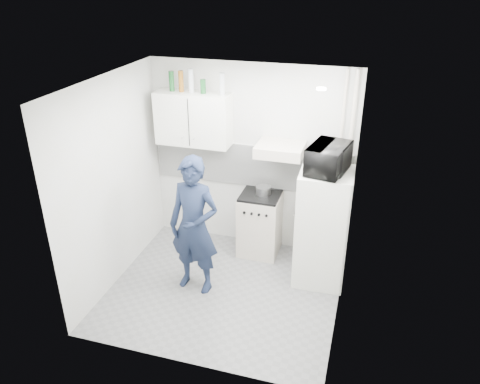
# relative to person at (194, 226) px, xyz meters

# --- Properties ---
(floor) EXTENTS (2.80, 2.80, 0.00)m
(floor) POSITION_rel_person_xyz_m (0.36, 0.01, -0.88)
(floor) COLOR #606060
(floor) RESTS_ON ground
(ceiling) EXTENTS (2.80, 2.80, 0.00)m
(ceiling) POSITION_rel_person_xyz_m (0.36, 0.01, 1.72)
(ceiling) COLOR white
(ceiling) RESTS_ON wall_back
(wall_back) EXTENTS (2.80, 0.00, 2.80)m
(wall_back) POSITION_rel_person_xyz_m (0.36, 1.26, 0.42)
(wall_back) COLOR silver
(wall_back) RESTS_ON floor
(wall_left) EXTENTS (0.00, 2.60, 2.60)m
(wall_left) POSITION_rel_person_xyz_m (-1.04, 0.01, 0.42)
(wall_left) COLOR silver
(wall_left) RESTS_ON floor
(wall_right) EXTENTS (0.00, 2.60, 2.60)m
(wall_right) POSITION_rel_person_xyz_m (1.76, 0.01, 0.42)
(wall_right) COLOR silver
(wall_right) RESTS_ON floor
(person) EXTENTS (0.68, 0.49, 1.75)m
(person) POSITION_rel_person_xyz_m (0.00, 0.00, 0.00)
(person) COLOR #161F37
(person) RESTS_ON floor
(stove) EXTENTS (0.55, 0.55, 0.87)m
(stove) POSITION_rel_person_xyz_m (0.57, 1.01, -0.44)
(stove) COLOR beige
(stove) RESTS_ON floor
(fridge) EXTENTS (0.65, 0.65, 1.51)m
(fridge) POSITION_rel_person_xyz_m (1.46, 0.61, -0.12)
(fridge) COLOR silver
(fridge) RESTS_ON floor
(stove_top) EXTENTS (0.52, 0.52, 0.03)m
(stove_top) POSITION_rel_person_xyz_m (0.57, 1.01, 0.01)
(stove_top) COLOR black
(stove_top) RESTS_ON stove
(saucepan) EXTENTS (0.20, 0.20, 0.11)m
(saucepan) POSITION_rel_person_xyz_m (0.60, 1.02, 0.09)
(saucepan) COLOR silver
(saucepan) RESTS_ON stove_top
(microwave) EXTENTS (0.66, 0.51, 0.33)m
(microwave) POSITION_rel_person_xyz_m (1.46, 0.61, 0.80)
(microwave) COLOR black
(microwave) RESTS_ON fridge
(bottle_b) EXTENTS (0.07, 0.07, 0.26)m
(bottle_b) POSITION_rel_person_xyz_m (-0.67, 1.09, 1.45)
(bottle_b) COLOR #144C1E
(bottle_b) RESTS_ON upper_cabinet
(bottle_c) EXTENTS (0.07, 0.07, 0.27)m
(bottle_c) POSITION_rel_person_xyz_m (-0.54, 1.09, 1.46)
(bottle_c) COLOR brown
(bottle_c) RESTS_ON upper_cabinet
(bottle_d) EXTENTS (0.07, 0.07, 0.30)m
(bottle_d) POSITION_rel_person_xyz_m (-0.40, 1.09, 1.48)
(bottle_d) COLOR #B2B7BC
(bottle_d) RESTS_ON upper_cabinet
(canister_a) EXTENTS (0.07, 0.07, 0.18)m
(canister_a) POSITION_rel_person_xyz_m (-0.24, 1.09, 1.41)
(canister_a) COLOR #144C1E
(canister_a) RESTS_ON upper_cabinet
(bottle_e) EXTENTS (0.07, 0.07, 0.28)m
(bottle_e) POSITION_rel_person_xyz_m (0.02, 1.09, 1.46)
(bottle_e) COLOR #B2B7BC
(bottle_e) RESTS_ON upper_cabinet
(upper_cabinet) EXTENTS (1.00, 0.35, 0.70)m
(upper_cabinet) POSITION_rel_person_xyz_m (-0.39, 1.09, 0.97)
(upper_cabinet) COLOR silver
(upper_cabinet) RESTS_ON wall_back
(range_hood) EXTENTS (0.60, 0.50, 0.14)m
(range_hood) POSITION_rel_person_xyz_m (0.81, 1.01, 0.69)
(range_hood) COLOR beige
(range_hood) RESTS_ON wall_back
(backsplash) EXTENTS (2.74, 0.03, 0.60)m
(backsplash) POSITION_rel_person_xyz_m (0.36, 1.25, 0.32)
(backsplash) COLOR white
(backsplash) RESTS_ON wall_back
(pipe_a) EXTENTS (0.05, 0.05, 2.60)m
(pipe_a) POSITION_rel_person_xyz_m (1.66, 1.18, 0.42)
(pipe_a) COLOR beige
(pipe_a) RESTS_ON floor
(pipe_b) EXTENTS (0.04, 0.04, 2.60)m
(pipe_b) POSITION_rel_person_xyz_m (1.54, 1.18, 0.42)
(pipe_b) COLOR beige
(pipe_b) RESTS_ON floor
(ceiling_spot_fixture) EXTENTS (0.10, 0.10, 0.02)m
(ceiling_spot_fixture) POSITION_rel_person_xyz_m (1.36, 0.21, 1.69)
(ceiling_spot_fixture) COLOR white
(ceiling_spot_fixture) RESTS_ON ceiling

